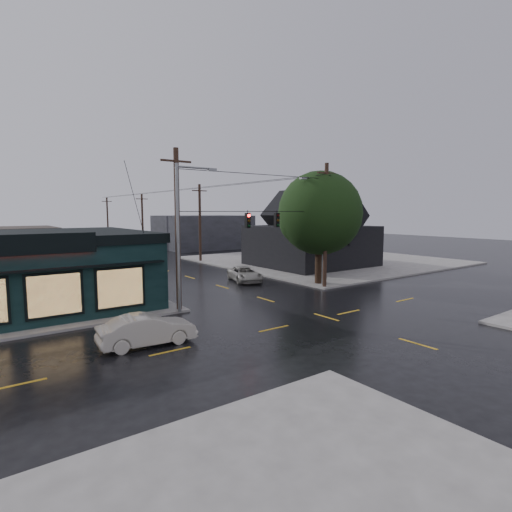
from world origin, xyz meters
TOP-DOWN VIEW (x-y plane):
  - ground_plane at (0.00, 0.00)m, footprint 160.00×160.00m
  - sidewalk_ne at (20.00, 20.00)m, footprint 28.00×28.00m
  - pizza_shop at (-15.00, 12.94)m, footprint 16.30×12.34m
  - ne_building at (15.00, 17.00)m, footprint 12.60×11.60m
  - corner_tree at (7.28, 7.94)m, footprint 7.13×7.13m
  - utility_pole_nw at (-6.50, 6.50)m, footprint 2.00×0.32m
  - utility_pole_ne at (6.50, 6.50)m, footprint 2.00×0.32m
  - utility_pole_far_a at (6.50, 28.00)m, footprint 2.00×0.32m
  - utility_pole_far_b at (6.50, 48.00)m, footprint 2.00×0.32m
  - utility_pole_far_c at (6.50, 68.00)m, footprint 2.00×0.32m
  - span_signal_assembly at (0.10, 6.50)m, footprint 13.00×0.48m
  - streetlight_nw at (-6.80, 5.80)m, footprint 5.40×0.30m
  - streetlight_ne at (7.00, 7.20)m, footprint 5.40×0.30m
  - bg_building_west at (-14.00, 40.00)m, footprint 12.00×10.00m
  - bg_building_east at (16.00, 45.00)m, footprint 14.00×12.00m
  - sedan_cream at (-10.51, 1.42)m, footprint 4.61×1.91m
  - suv_silver at (3.04, 13.07)m, footprint 3.47×5.22m

SIDE VIEW (x-z plane):
  - ground_plane at x=0.00m, z-range 0.00..0.00m
  - utility_pole_nw at x=-6.50m, z-range -5.08..5.08m
  - utility_pole_ne at x=6.50m, z-range -5.08..5.08m
  - utility_pole_far_a at x=6.50m, z-range -4.83..4.83m
  - utility_pole_far_b at x=6.50m, z-range -4.58..4.58m
  - utility_pole_far_c at x=6.50m, z-range -4.58..4.58m
  - streetlight_nw at x=-6.80m, z-range -4.58..4.58m
  - streetlight_ne at x=7.00m, z-range -4.58..4.58m
  - sidewalk_ne at x=20.00m, z-range 0.00..0.15m
  - suv_silver at x=3.04m, z-range 0.00..1.33m
  - sedan_cream at x=-10.51m, z-range 0.00..1.48m
  - bg_building_west at x=-14.00m, z-range 0.00..4.40m
  - pizza_shop at x=-15.00m, z-range 0.11..5.01m
  - bg_building_east at x=16.00m, z-range 0.00..5.60m
  - ne_building at x=15.00m, z-range 0.09..8.85m
  - span_signal_assembly at x=0.10m, z-range 5.08..6.31m
  - corner_tree at x=7.28m, z-range 1.35..10.93m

